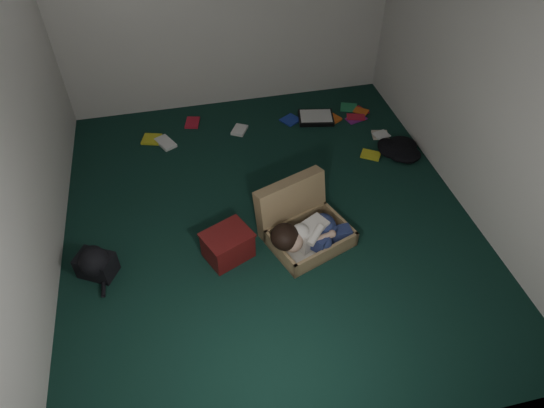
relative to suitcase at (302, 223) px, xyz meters
name	(u,v)px	position (x,y,z in m)	size (l,w,h in m)	color
floor	(269,219)	(-0.27, 0.28, -0.16)	(4.50, 4.50, 0.00)	#102E26
wall_back	(225,3)	(-0.27, 2.53, 1.14)	(4.50, 4.50, 0.00)	silver
wall_front	(366,353)	(-0.27, -1.97, 1.14)	(4.50, 4.50, 0.00)	silver
wall_left	(11,142)	(-2.27, 0.28, 1.14)	(4.50, 4.50, 0.00)	silver
wall_right	(487,81)	(1.73, 0.28, 1.14)	(4.50, 4.50, 0.00)	silver
suitcase	(302,223)	(0.00, 0.00, 0.00)	(0.93, 0.92, 0.54)	#9E8157
person	(309,234)	(0.02, -0.19, 0.04)	(0.82, 0.42, 0.33)	silver
maroon_bin	(228,245)	(-0.74, -0.11, -0.01)	(0.52, 0.48, 0.29)	#5E1313
backpack	(96,264)	(-1.92, -0.04, -0.04)	(0.40, 0.32, 0.24)	black
clothing_pile	(399,150)	(1.43, 0.95, -0.09)	(0.43, 0.35, 0.14)	black
paper_tray	(316,118)	(0.70, 1.86, -0.13)	(0.49, 0.40, 0.06)	black
book_scatter	(291,127)	(0.35, 1.76, -0.15)	(2.93, 1.38, 0.02)	yellow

